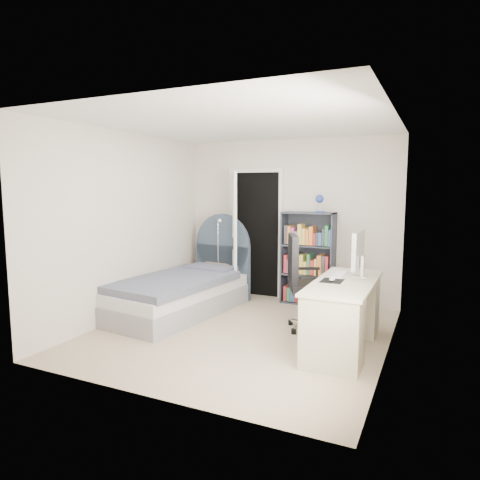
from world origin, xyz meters
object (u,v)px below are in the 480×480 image
at_px(nightstand, 221,269).
at_px(bed, 184,291).
at_px(desk, 344,311).
at_px(office_chair, 304,278).
at_px(floor_lamp, 219,266).
at_px(bookcase, 309,262).

bearing_deg(nightstand, bed, -90.92).
xyz_separation_m(nightstand, desk, (2.32, -1.56, -0.01)).
xyz_separation_m(nightstand, office_chair, (1.74, -1.14, 0.23)).
distance_m(bed, nightstand, 1.13).
relative_size(bed, nightstand, 3.53).
height_order(floor_lamp, desk, floor_lamp).
bearing_deg(nightstand, floor_lamp, -70.07).
relative_size(bookcase, office_chair, 1.39).
relative_size(floor_lamp, office_chair, 1.08).
relative_size(bed, desk, 1.47).
distance_m(bed, floor_lamp, 0.88).
xyz_separation_m(bookcase, desk, (0.86, -1.61, -0.23)).
bearing_deg(office_chair, floor_lamp, 152.34).
distance_m(bed, bookcase, 1.92).
bearing_deg(desk, nightstand, 146.10).
height_order(bed, bookcase, bookcase).
height_order(nightstand, desk, desk).
bearing_deg(floor_lamp, bed, -97.99).
xyz_separation_m(nightstand, bookcase, (1.46, 0.05, 0.22)).
relative_size(nightstand, desk, 0.42).
xyz_separation_m(floor_lamp, bookcase, (1.36, 0.33, 0.12)).
xyz_separation_m(bed, floor_lamp, (0.12, 0.85, 0.22)).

